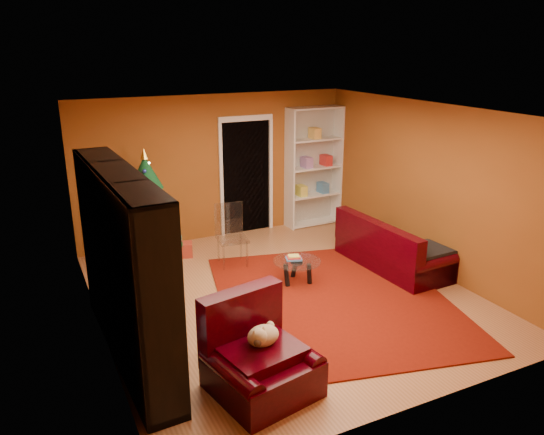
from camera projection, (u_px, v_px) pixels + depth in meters
name	position (u px, v px, depth m)	size (l,w,h in m)	color
floor	(284.00, 296.00, 7.59)	(5.00, 5.50, 0.05)	#985F3A
ceiling	(286.00, 109.00, 6.77)	(5.00, 5.50, 0.05)	silver
wall_back	(215.00, 167.00, 9.55)	(5.00, 0.05, 2.60)	brown
wall_left	(91.00, 236.00, 6.14)	(0.05, 5.50, 2.60)	brown
wall_right	(429.00, 187.00, 8.22)	(0.05, 5.50, 2.60)	brown
doorway	(246.00, 178.00, 9.84)	(1.06, 0.60, 2.16)	black
rug	(334.00, 300.00, 7.42)	(3.11, 3.63, 0.02)	#6A1308
media_unit	(124.00, 267.00, 5.82)	(0.44, 2.84, 2.18)	black
christmas_tree	(148.00, 207.00, 8.57)	(1.06, 1.06, 1.89)	#0A381A
gift_box_teal	(172.00, 248.00, 8.85)	(0.33, 0.33, 0.33)	#1B7E7C
gift_box_red	(185.00, 250.00, 8.93)	(0.24, 0.24, 0.24)	#A12B1D
white_bookshelf	(314.00, 167.00, 10.23)	(1.09, 0.39, 2.36)	white
armchair	(262.00, 357.00, 5.37)	(1.04, 1.04, 0.82)	black
dog	(263.00, 336.00, 5.37)	(0.40, 0.30, 0.27)	beige
sofa	(393.00, 243.00, 8.41)	(1.93, 0.87, 0.83)	black
coffee_table	(297.00, 271.00, 7.91)	(0.72, 0.72, 0.45)	gray
acrylic_chair	(232.00, 239.00, 8.46)	(0.46, 0.51, 0.91)	#66605B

